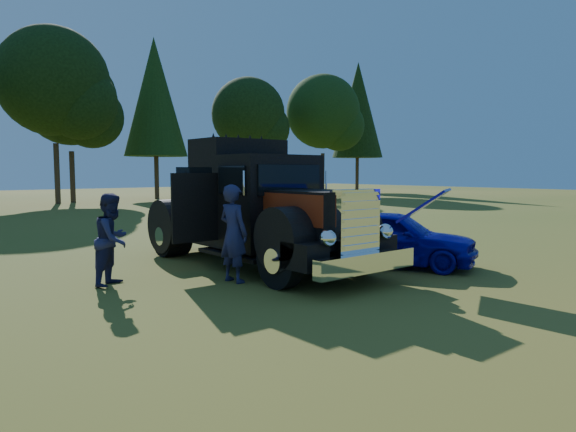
{
  "coord_description": "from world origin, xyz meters",
  "views": [
    {
      "loc": [
        -6.11,
        -7.28,
        2.24
      ],
      "look_at": [
        0.96,
        1.34,
        1.26
      ],
      "focal_mm": 32.0,
      "sensor_mm": 36.0,
      "label": 1
    }
  ],
  "objects_px": {
    "hotrod_coupe": "(391,237)",
    "spectator_near": "(233,233)",
    "spectator_far": "(113,239)",
    "diamond_t_truck": "(259,212)"
  },
  "relations": [
    {
      "from": "hotrod_coupe",
      "to": "spectator_near",
      "type": "bearing_deg",
      "value": 167.73
    },
    {
      "from": "hotrod_coupe",
      "to": "spectator_far",
      "type": "height_order",
      "value": "hotrod_coupe"
    },
    {
      "from": "spectator_near",
      "to": "spectator_far",
      "type": "distance_m",
      "value": 2.36
    },
    {
      "from": "hotrod_coupe",
      "to": "spectator_near",
      "type": "height_order",
      "value": "spectator_near"
    },
    {
      "from": "diamond_t_truck",
      "to": "spectator_near",
      "type": "height_order",
      "value": "diamond_t_truck"
    },
    {
      "from": "hotrod_coupe",
      "to": "spectator_near",
      "type": "xyz_separation_m",
      "value": [
        -3.89,
        0.85,
        0.31
      ]
    },
    {
      "from": "diamond_t_truck",
      "to": "spectator_near",
      "type": "distance_m",
      "value": 1.75
    },
    {
      "from": "diamond_t_truck",
      "to": "spectator_far",
      "type": "relative_size",
      "value": 3.95
    },
    {
      "from": "spectator_far",
      "to": "hotrod_coupe",
      "type": "bearing_deg",
      "value": -59.87
    },
    {
      "from": "hotrod_coupe",
      "to": "spectator_far",
      "type": "relative_size",
      "value": 2.39
    }
  ]
}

